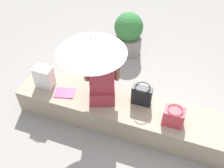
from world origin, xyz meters
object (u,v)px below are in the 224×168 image
(tote_bag_canvas, at_px, (174,116))
(magazine, at_px, (65,93))
(handbag_black, at_px, (142,95))
(shoulder_bag_spare, at_px, (44,77))
(person_seated, at_px, (102,80))
(parasol, at_px, (91,46))
(planter_near, at_px, (128,34))

(tote_bag_canvas, relative_size, magazine, 0.95)
(handbag_black, bearing_deg, shoulder_bag_spare, -175.20)
(person_seated, height_order, parasol, parasol)
(shoulder_bag_spare, bearing_deg, planter_near, 65.61)
(person_seated, xyz_separation_m, tote_bag_canvas, (0.99, -0.08, -0.26))
(person_seated, height_order, shoulder_bag_spare, person_seated)
(magazine, xyz_separation_m, planter_near, (0.43, 1.77, 0.01))
(parasol, height_order, planter_near, parasol)
(parasol, relative_size, planter_near, 1.31)
(person_seated, relative_size, shoulder_bag_spare, 2.60)
(parasol, distance_m, magazine, 1.06)
(handbag_black, height_order, tote_bag_canvas, handbag_black)
(shoulder_bag_spare, bearing_deg, magazine, -10.36)
(parasol, bearing_deg, person_seated, 31.80)
(planter_near, bearing_deg, parasol, -88.69)
(parasol, bearing_deg, planter_near, 91.31)
(tote_bag_canvas, relative_size, shoulder_bag_spare, 0.77)
(shoulder_bag_spare, bearing_deg, person_seated, 0.24)
(handbag_black, bearing_deg, planter_near, 112.44)
(magazine, height_order, planter_near, planter_near)
(handbag_black, relative_size, tote_bag_canvas, 1.20)
(parasol, height_order, shoulder_bag_spare, parasol)
(parasol, distance_m, tote_bag_canvas, 1.36)
(shoulder_bag_spare, bearing_deg, tote_bag_canvas, -2.20)
(person_seated, bearing_deg, handbag_black, 12.49)
(magazine, bearing_deg, planter_near, 61.75)
(person_seated, relative_size, handbag_black, 2.83)
(parasol, bearing_deg, handbag_black, 15.63)
(person_seated, relative_size, tote_bag_canvas, 3.39)
(parasol, height_order, handbag_black, parasol)
(person_seated, xyz_separation_m, magazine, (-0.56, -0.07, -0.38))
(magazine, bearing_deg, person_seated, -7.81)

